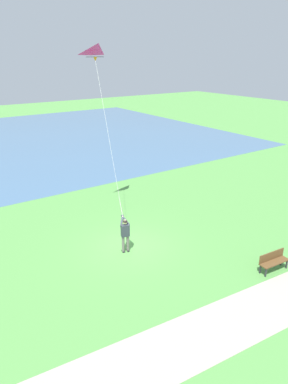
% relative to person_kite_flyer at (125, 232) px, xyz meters
% --- Properties ---
extents(ground_plane, '(120.00, 120.00, 0.00)m').
position_rel_person_kite_flyer_xyz_m(ground_plane, '(-0.29, 0.43, -1.05)').
color(ground_plane, '#569947').
extents(lake_water, '(36.00, 44.00, 0.01)m').
position_rel_person_kite_flyer_xyz_m(lake_water, '(-27.24, 4.43, -1.04)').
color(lake_water, '#476B8E').
rests_on(lake_water, ground).
extents(walkway_path, '(5.13, 32.09, 0.02)m').
position_rel_person_kite_flyer_xyz_m(walkway_path, '(6.68, 2.43, -1.04)').
color(walkway_path, '#ADA393').
rests_on(walkway_path, ground).
extents(person_kite_flyer, '(0.63, 0.51, 1.83)m').
position_rel_person_kite_flyer_xyz_m(person_kite_flyer, '(0.00, 0.00, 0.00)').
color(person_kite_flyer, '#232328').
rests_on(person_kite_flyer, ground).
extents(flying_kite, '(4.27, 1.85, 7.84)m').
position_rel_person_kite_flyer_xyz_m(flying_kite, '(-4.12, 1.15, 8.10)').
color(flying_kite, '#E02D9E').
extents(park_bench_near_walkway, '(0.57, 1.53, 0.88)m').
position_rel_person_kite_flyer_xyz_m(park_bench_near_walkway, '(5.18, 4.56, -0.54)').
color(park_bench_near_walkway, brown).
rests_on(park_bench_near_walkway, ground).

